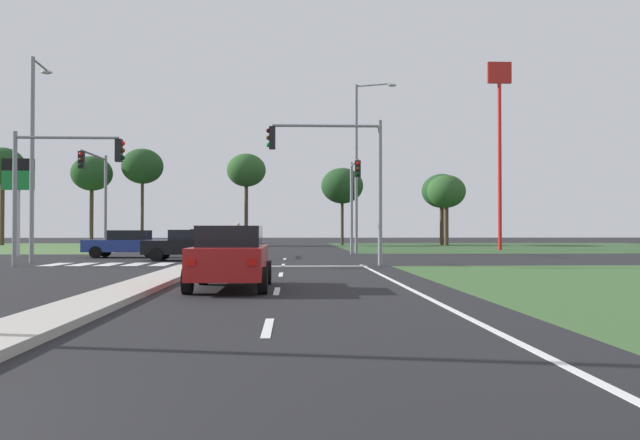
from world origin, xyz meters
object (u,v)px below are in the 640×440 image
at_px(car_black_near, 188,245).
at_px(treeline_seventh, 442,191).
at_px(car_red_fourth, 231,257).
at_px(street_lamp_second, 34,148).
at_px(fuel_price_totem, 18,185).
at_px(treeline_second, 92,174).
at_px(traffic_signal_far_right, 354,190).
at_px(pedestrian_at_median, 238,233).
at_px(treeline_fourth, 246,171).
at_px(treeline_near, 3,167).
at_px(car_blue_second, 128,244).
at_px(fastfood_pole_sign, 499,116).
at_px(traffic_signal_near_right, 340,166).
at_px(treeline_fifth, 342,186).
at_px(traffic_signal_far_left, 97,184).
at_px(treeline_sixth, 446,192).
at_px(street_lamp_third, 359,160).
at_px(car_navy_third, 203,240).
at_px(traffic_signal_near_left, 55,173).
at_px(treeline_third, 142,167).

bearing_deg(car_black_near, treeline_seventh, -30.88).
height_order(car_red_fourth, street_lamp_second, street_lamp_second).
xyz_separation_m(fuel_price_totem, treeline_second, (-3.70, 26.03, 2.86)).
bearing_deg(treeline_second, traffic_signal_far_right, -47.15).
height_order(pedestrian_at_median, fuel_price_totem, fuel_price_totem).
bearing_deg(treeline_seventh, treeline_fourth, -173.50).
bearing_deg(treeline_second, treeline_near, 162.92).
distance_m(car_blue_second, fastfood_pole_sign, 29.12).
relative_size(traffic_signal_near_right, treeline_fifth, 0.78).
height_order(traffic_signal_far_left, treeline_sixth, treeline_sixth).
bearing_deg(pedestrian_at_median, traffic_signal_far_left, -156.64).
relative_size(street_lamp_second, treeline_seventh, 1.29).
height_order(treeline_near, treeline_second, treeline_near).
bearing_deg(car_blue_second, traffic_signal_near_right, -128.34).
height_order(treeline_second, treeline_sixth, treeline_second).
bearing_deg(treeline_seventh, car_red_fourth, -108.74).
xyz_separation_m(traffic_signal_far_left, treeline_sixth, (26.41, 23.62, 1.02)).
height_order(traffic_signal_far_right, treeline_fourth, treeline_fourth).
xyz_separation_m(car_red_fourth, street_lamp_third, (5.89, 25.15, 5.22)).
relative_size(car_navy_third, traffic_signal_near_right, 0.72).
xyz_separation_m(fastfood_pole_sign, treeline_near, (-44.85, 18.60, -2.20)).
height_order(car_red_fourth, treeline_near, treeline_near).
height_order(traffic_signal_near_left, street_lamp_third, street_lamp_third).
bearing_deg(car_blue_second, street_lamp_second, 152.96).
relative_size(street_lamp_second, treeline_second, 1.09).
bearing_deg(treeline_fifth, car_red_fourth, -97.61).
bearing_deg(street_lamp_third, treeline_third, 129.41).
distance_m(street_lamp_second, treeline_seventh, 45.41).
bearing_deg(traffic_signal_near_left, fuel_price_totem, 118.98).
bearing_deg(traffic_signal_near_right, treeline_fourth, 100.00).
bearing_deg(fastfood_pole_sign, treeline_second, 156.02).
xyz_separation_m(traffic_signal_near_right, treeline_second, (-21.43, 36.65, 2.72)).
relative_size(car_black_near, treeline_second, 0.49).
relative_size(car_navy_third, car_red_fourth, 1.03).
height_order(street_lamp_second, pedestrian_at_median, street_lamp_second).
relative_size(car_black_near, street_lamp_third, 0.39).
xyz_separation_m(car_navy_third, treeline_seventh, (21.69, 20.59, 4.73)).
xyz_separation_m(fastfood_pole_sign, treeline_sixth, (-0.72, 14.02, -4.92)).
bearing_deg(car_navy_third, pedestrian_at_median, -147.35).
height_order(traffic_signal_near_right, treeline_third, treeline_third).
relative_size(pedestrian_at_median, treeline_near, 0.19).
bearing_deg(car_red_fourth, car_navy_third, 98.98).
relative_size(treeline_second, treeline_sixth, 1.27).
bearing_deg(treeline_near, fuel_price_totem, -65.08).
relative_size(car_blue_second, car_red_fourth, 1.05).
bearing_deg(street_lamp_third, traffic_signal_near_right, -99.14).
bearing_deg(treeline_fourth, car_navy_third, -95.44).
bearing_deg(treeline_second, car_black_near, -65.77).
distance_m(car_blue_second, treeline_third, 30.10).
bearing_deg(treeline_sixth, pedestrian_at_median, -141.67).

